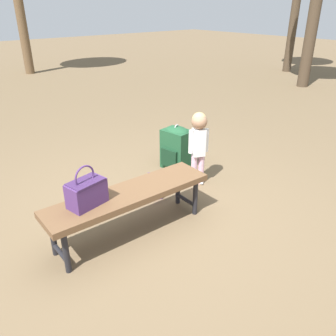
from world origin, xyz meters
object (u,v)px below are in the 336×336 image
object	(u,v)px
park_bench	(129,197)
backpack_large	(176,147)
child_standing	(199,138)
backpack_small	(155,184)
handbag	(86,192)

from	to	relation	value
park_bench	backpack_large	xyz separation A→B (m)	(1.29, 0.81, -0.09)
park_bench	backpack_large	bearing A→B (deg)	31.96
child_standing	backpack_small	distance (m)	0.74
backpack_large	park_bench	bearing A→B (deg)	-148.04
park_bench	backpack_small	size ratio (longest dim) A/B	5.34
park_bench	handbag	bearing A→B (deg)	174.36
handbag	backpack_large	bearing A→B (deg)	24.43
park_bench	backpack_large	world-z (taller)	backpack_large
handbag	backpack_small	world-z (taller)	handbag
backpack_large	backpack_small	xyz separation A→B (m)	(-0.69, -0.41, -0.15)
backpack_large	backpack_small	size ratio (longest dim) A/B	2.01
handbag	child_standing	xyz separation A→B (m)	(1.58, 0.26, 0.02)
backpack_small	child_standing	bearing A→B (deg)	-9.33
handbag	park_bench	bearing A→B (deg)	-5.64
park_bench	child_standing	size ratio (longest dim) A/B	1.80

